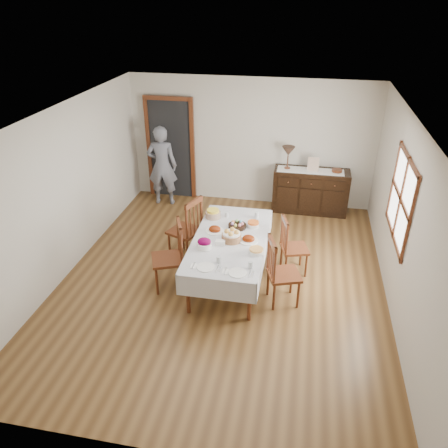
% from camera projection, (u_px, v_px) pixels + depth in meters
% --- Properties ---
extents(ground, '(6.00, 6.00, 0.00)m').
position_uv_depth(ground, '(223.00, 279.00, 6.95)').
color(ground, brown).
extents(room_shell, '(5.02, 6.02, 2.65)m').
position_uv_depth(room_shell, '(219.00, 173.00, 6.55)').
color(room_shell, silver).
rests_on(room_shell, ground).
extents(dining_table, '(1.11, 2.16, 0.74)m').
position_uv_depth(dining_table, '(230.00, 243.00, 6.66)').
color(dining_table, silver).
rests_on(dining_table, ground).
extents(chair_left_near, '(0.60, 0.60, 1.10)m').
position_uv_depth(chair_left_near, '(171.00, 255.00, 6.55)').
color(chair_left_near, '#532613').
rests_on(chair_left_near, ground).
extents(chair_left_far, '(0.61, 0.61, 1.13)m').
position_uv_depth(chair_left_far, '(187.00, 228.00, 7.24)').
color(chair_left_far, '#532613').
rests_on(chair_left_far, ground).
extents(chair_right_near, '(0.56, 0.56, 1.06)m').
position_uv_depth(chair_right_near, '(280.00, 271.00, 6.21)').
color(chair_right_near, '#532613').
rests_on(chair_right_near, ground).
extents(chair_right_far, '(0.51, 0.51, 0.98)m').
position_uv_depth(chair_right_far, '(292.00, 246.00, 6.91)').
color(chair_right_far, '#532613').
rests_on(chair_right_far, ground).
extents(sideboard, '(1.49, 0.54, 0.90)m').
position_uv_depth(sideboard, '(310.00, 191.00, 8.87)').
color(sideboard, black).
rests_on(sideboard, ground).
extents(person, '(0.60, 0.42, 1.79)m').
position_uv_depth(person, '(162.00, 163.00, 9.00)').
color(person, slate).
rests_on(person, ground).
extents(bread_basket, '(0.30, 0.30, 0.19)m').
position_uv_depth(bread_basket, '(232.00, 236.00, 6.53)').
color(bread_basket, '#91603D').
rests_on(bread_basket, dining_table).
extents(egg_basket, '(0.29, 0.29, 0.11)m').
position_uv_depth(egg_basket, '(237.00, 225.00, 6.90)').
color(egg_basket, black).
rests_on(egg_basket, dining_table).
extents(ham_platter_a, '(0.29, 0.29, 0.11)m').
position_uv_depth(ham_platter_a, '(215.00, 230.00, 6.79)').
color(ham_platter_a, white).
rests_on(ham_platter_a, dining_table).
extents(ham_platter_b, '(0.30, 0.30, 0.11)m').
position_uv_depth(ham_platter_b, '(248.00, 239.00, 6.54)').
color(ham_platter_b, white).
rests_on(ham_platter_b, dining_table).
extents(beet_bowl, '(0.22, 0.22, 0.16)m').
position_uv_depth(beet_bowl, '(204.00, 244.00, 6.34)').
color(beet_bowl, white).
rests_on(beet_bowl, dining_table).
extents(carrot_bowl, '(0.20, 0.20, 0.09)m').
position_uv_depth(carrot_bowl, '(253.00, 224.00, 6.93)').
color(carrot_bowl, white).
rests_on(carrot_bowl, dining_table).
extents(pineapple_bowl, '(0.25, 0.25, 0.14)m').
position_uv_depth(pineapple_bowl, '(213.00, 214.00, 7.19)').
color(pineapple_bowl, tan).
rests_on(pineapple_bowl, dining_table).
extents(casserole_dish, '(0.22, 0.22, 0.08)m').
position_uv_depth(casserole_dish, '(256.00, 251.00, 6.23)').
color(casserole_dish, white).
rests_on(casserole_dish, dining_table).
extents(butter_dish, '(0.14, 0.09, 0.07)m').
position_uv_depth(butter_dish, '(220.00, 243.00, 6.44)').
color(butter_dish, white).
rests_on(butter_dish, dining_table).
extents(setting_left, '(0.42, 0.31, 0.10)m').
position_uv_depth(setting_left, '(210.00, 264.00, 5.96)').
color(setting_left, white).
rests_on(setting_left, dining_table).
extents(setting_right, '(0.42, 0.31, 0.10)m').
position_uv_depth(setting_right, '(242.00, 270.00, 5.84)').
color(setting_right, white).
rests_on(setting_right, dining_table).
extents(glass_far_a, '(0.07, 0.07, 0.09)m').
position_uv_depth(glass_far_a, '(227.00, 214.00, 7.22)').
color(glass_far_a, silver).
rests_on(glass_far_a, dining_table).
extents(glass_far_b, '(0.07, 0.07, 0.11)m').
position_uv_depth(glass_far_b, '(257.00, 215.00, 7.17)').
color(glass_far_b, silver).
rests_on(glass_far_b, dining_table).
extents(runner, '(1.30, 0.35, 0.01)m').
position_uv_depth(runner, '(310.00, 171.00, 8.63)').
color(runner, white).
rests_on(runner, sideboard).
extents(table_lamp, '(0.26, 0.26, 0.46)m').
position_uv_depth(table_lamp, '(288.00, 152.00, 8.56)').
color(table_lamp, brown).
rests_on(table_lamp, sideboard).
extents(picture_frame, '(0.22, 0.08, 0.28)m').
position_uv_depth(picture_frame, '(313.00, 164.00, 8.55)').
color(picture_frame, tan).
rests_on(picture_frame, sideboard).
extents(deco_bowl, '(0.20, 0.20, 0.06)m').
position_uv_depth(deco_bowl, '(337.00, 171.00, 8.55)').
color(deco_bowl, '#532613').
rests_on(deco_bowl, sideboard).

